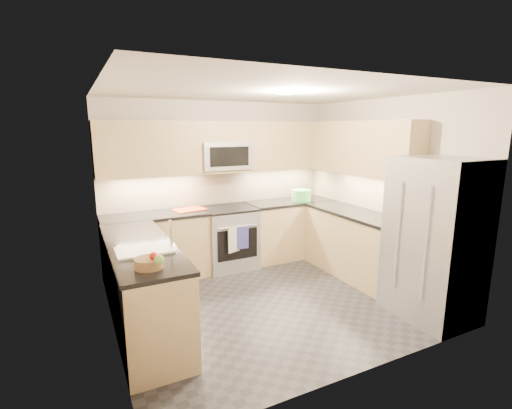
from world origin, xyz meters
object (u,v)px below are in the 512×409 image
(gas_range, at_px, (229,238))
(fruit_basket, at_px, (149,263))
(utensil_bowl, at_px, (301,195))
(cutting_board, at_px, (190,209))
(microwave, at_px, (224,156))
(refrigerator, at_px, (435,239))

(gas_range, height_order, fruit_basket, fruit_basket)
(utensil_bowl, distance_m, fruit_basket, 3.40)
(cutting_board, height_order, fruit_basket, fruit_basket)
(microwave, height_order, refrigerator, microwave)
(microwave, relative_size, utensil_bowl, 2.44)
(microwave, xyz_separation_m, fruit_basket, (-1.54, -2.11, -0.72))
(refrigerator, height_order, fruit_basket, refrigerator)
(refrigerator, xyz_separation_m, fruit_basket, (-2.99, 0.44, 0.08))
(microwave, height_order, utensil_bowl, microwave)
(utensil_bowl, bearing_deg, cutting_board, 175.99)
(gas_range, relative_size, microwave, 1.20)
(fruit_basket, bearing_deg, cutting_board, 64.86)
(microwave, xyz_separation_m, cutting_board, (-0.58, -0.06, -0.75))
(gas_range, relative_size, fruit_basket, 3.82)
(refrigerator, relative_size, utensil_bowl, 5.78)
(gas_range, distance_m, microwave, 1.25)
(microwave, xyz_separation_m, utensil_bowl, (1.26, -0.18, -0.67))
(utensil_bowl, relative_size, cutting_board, 0.73)
(microwave, distance_m, refrigerator, 3.04)
(cutting_board, bearing_deg, fruit_basket, -115.14)
(refrigerator, bearing_deg, gas_range, 120.88)
(gas_range, bearing_deg, refrigerator, -59.12)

